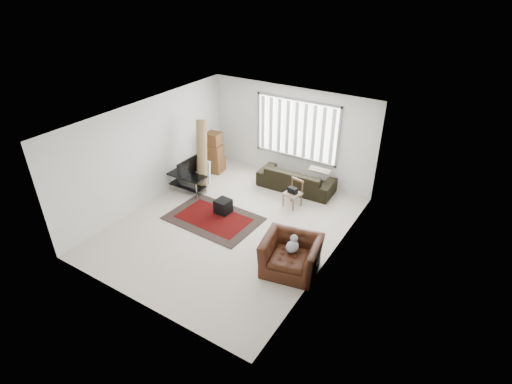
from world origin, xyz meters
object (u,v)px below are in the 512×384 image
tv_stand (187,180)px  armchair (291,253)px  side_chair (293,192)px  sofa (296,176)px  moving_boxes (214,154)px

tv_stand → armchair: bearing=-19.4°
armchair → side_chair: bearing=105.1°
sofa → side_chair: 0.92m
moving_boxes → armchair: bearing=-34.6°
tv_stand → moving_boxes: size_ratio=0.86×
tv_stand → sofa: bearing=35.2°
side_chair → moving_boxes: bearing=-178.4°
tv_stand → armchair: size_ratio=0.80×
moving_boxes → side_chair: moving_boxes is taller
moving_boxes → tv_stand: bearing=-84.7°
moving_boxes → sofa: size_ratio=0.58×
side_chair → armchair: 2.52m
tv_stand → sofa: size_ratio=0.50×
moving_boxes → side_chair: (2.93, -0.54, -0.16)m
moving_boxes → side_chair: size_ratio=1.66×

